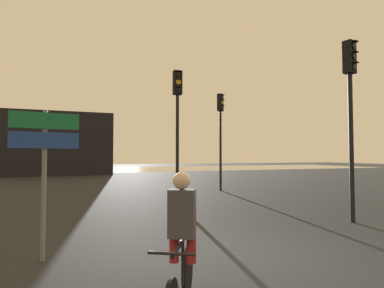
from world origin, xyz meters
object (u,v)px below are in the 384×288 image
(traffic_light_far_right, at_px, (220,124))
(cyclist, at_px, (181,244))
(distant_building, at_px, (48,144))
(traffic_light_near_right, at_px, (350,97))
(direction_sign_post, at_px, (45,156))
(traffic_light_center, at_px, (177,112))

(traffic_light_far_right, height_order, cyclist, traffic_light_far_right)
(distant_building, distance_m, cyclist, 28.16)
(distant_building, height_order, cyclist, distant_building)
(traffic_light_near_right, distance_m, direction_sign_post, 7.70)
(distant_building, bearing_deg, cyclist, -81.40)
(traffic_light_far_right, relative_size, traffic_light_near_right, 1.01)
(distant_building, height_order, direction_sign_post, distant_building)
(traffic_light_center, bearing_deg, traffic_light_near_right, 129.69)
(traffic_light_far_right, height_order, traffic_light_near_right, traffic_light_far_right)
(distant_building, bearing_deg, traffic_light_center, -72.43)
(traffic_light_far_right, distance_m, traffic_light_center, 4.88)
(distant_building, xyz_separation_m, traffic_light_far_right, (9.87, -16.89, 0.55))
(traffic_light_near_right, height_order, direction_sign_post, traffic_light_near_right)
(traffic_light_far_right, distance_m, cyclist, 12.55)
(traffic_light_far_right, xyz_separation_m, traffic_light_center, (-3.43, -3.47, -0.03))
(distant_building, xyz_separation_m, direction_sign_post, (2.53, -25.25, -1.12))
(direction_sign_post, bearing_deg, traffic_light_center, -137.08)
(distant_building, relative_size, traffic_light_far_right, 2.31)
(distant_building, bearing_deg, traffic_light_near_right, -67.97)
(traffic_light_near_right, bearing_deg, cyclist, 11.74)
(distant_building, xyz_separation_m, cyclist, (4.20, -27.77, -2.10))
(traffic_light_near_right, xyz_separation_m, direction_sign_post, (-7.51, -0.44, -1.63))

